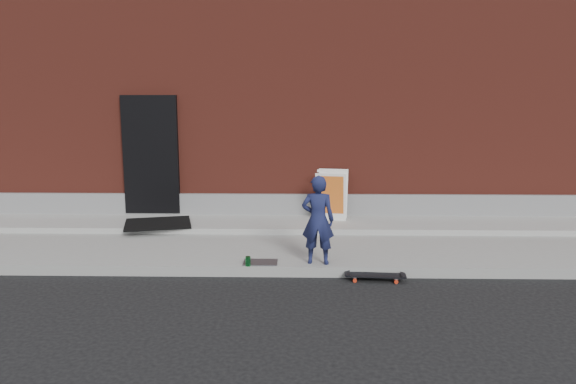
{
  "coord_description": "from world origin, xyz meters",
  "views": [
    {
      "loc": [
        0.24,
        -7.6,
        2.63
      ],
      "look_at": [
        0.06,
        0.8,
        1.09
      ],
      "focal_mm": 35.0,
      "sensor_mm": 36.0,
      "label": 1
    }
  ],
  "objects_px": {
    "skateboard": "(375,276)",
    "child": "(318,220)",
    "soda_can": "(248,261)",
    "pizza_sign": "(332,195)"
  },
  "relations": [
    {
      "from": "skateboard",
      "to": "pizza_sign",
      "type": "xyz_separation_m",
      "value": [
        -0.46,
        2.7,
        0.64
      ]
    },
    {
      "from": "child",
      "to": "pizza_sign",
      "type": "height_order",
      "value": "child"
    },
    {
      "from": "child",
      "to": "skateboard",
      "type": "relative_size",
      "value": 1.55
    },
    {
      "from": "skateboard",
      "to": "soda_can",
      "type": "bearing_deg",
      "value": 174.57
    },
    {
      "from": "child",
      "to": "soda_can",
      "type": "bearing_deg",
      "value": 15.37
    },
    {
      "from": "skateboard",
      "to": "soda_can",
      "type": "height_order",
      "value": "soda_can"
    },
    {
      "from": "skateboard",
      "to": "child",
      "type": "bearing_deg",
      "value": 158.05
    },
    {
      "from": "pizza_sign",
      "to": "soda_can",
      "type": "height_order",
      "value": "pizza_sign"
    },
    {
      "from": "pizza_sign",
      "to": "soda_can",
      "type": "bearing_deg",
      "value": -117.65
    },
    {
      "from": "pizza_sign",
      "to": "soda_can",
      "type": "distance_m",
      "value": 2.9
    }
  ]
}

